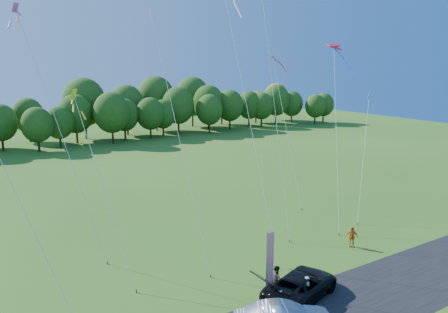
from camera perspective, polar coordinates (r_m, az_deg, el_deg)
ground at (r=28.12m, az=6.78°, el=-16.33°), size 160.00×160.00×0.00m
tree_line at (r=76.93m, az=-19.79°, el=1.36°), size 116.00×12.00×10.00m
black_suv at (r=26.74m, az=10.05°, el=-16.19°), size 5.93×4.02×1.51m
person_tailgate_a at (r=26.33m, az=10.78°, el=-16.65°), size 0.46×0.62×1.55m
person_tailgate_b at (r=27.05m, az=6.88°, el=-15.58°), size 0.82×0.94×1.64m
person_east at (r=34.14m, az=16.34°, el=-10.02°), size 0.87×0.96×1.56m
feather_flag at (r=25.25m, az=5.96°, el=-13.12°), size 0.56×0.13×4.27m
kite_delta_blue at (r=29.83m, az=-8.79°, el=15.02°), size 3.34×11.22×30.01m
kite_parafoil_orange at (r=37.41m, az=5.37°, el=17.39°), size 5.61×12.54×34.07m
kite_delta_red at (r=31.02m, az=2.55°, el=9.45°), size 2.93×9.42×21.60m
kite_parafoil_rainbow at (r=37.76m, az=14.48°, el=2.93°), size 6.08×6.41×15.43m
kite_diamond_yellow at (r=28.12m, az=-15.52°, el=-3.84°), size 1.95×7.02×12.06m
kite_diamond_green at (r=25.20m, az=-24.70°, el=-6.35°), size 3.85×4.56×12.05m
kite_diamond_white at (r=42.49m, az=8.12°, el=3.78°), size 1.86×7.11×14.94m
kite_diamond_pink at (r=31.45m, az=-20.48°, el=2.68°), size 3.99×6.68×17.65m
kite_diamond_blue_low at (r=40.37m, az=17.77°, el=0.08°), size 5.36×4.22×11.21m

